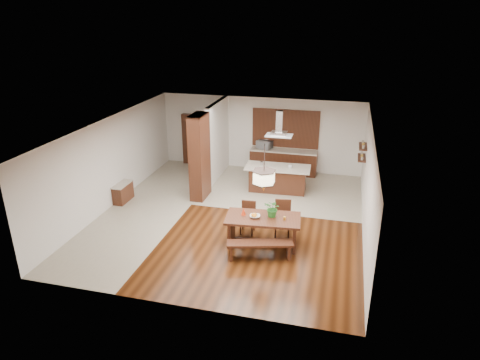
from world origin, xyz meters
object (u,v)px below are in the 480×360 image
(dining_bench, at_px, (260,250))
(kitchen_island, at_px, (278,178))
(hallway_console, at_px, (123,193))
(pendant_lantern, at_px, (264,168))
(island_cup, at_px, (290,167))
(foliage_plant, at_px, (273,209))
(fruit_bowl, at_px, (255,216))
(range_hood, at_px, (280,124))
(dining_chair_left, at_px, (248,218))
(dining_table, at_px, (263,225))
(microwave, at_px, (264,145))
(dining_chair_right, at_px, (282,219))

(dining_bench, xyz_separation_m, kitchen_island, (-0.30, 4.54, 0.24))
(hallway_console, relative_size, dining_bench, 0.52)
(pendant_lantern, relative_size, island_cup, 9.52)
(hallway_console, height_order, foliage_plant, foliage_plant)
(kitchen_island, bearing_deg, hallway_console, -158.69)
(fruit_bowl, distance_m, range_hood, 4.20)
(dining_chair_left, xyz_separation_m, island_cup, (0.76, 3.19, 0.52))
(pendant_lantern, xyz_separation_m, island_cup, (0.20, 3.75, -1.26))
(dining_table, xyz_separation_m, pendant_lantern, (-0.00, 0.00, 1.63))
(foliage_plant, height_order, kitchen_island, foliage_plant)
(dining_table, xyz_separation_m, microwave, (-1.09, 5.68, 0.50))
(dining_table, relative_size, pendant_lantern, 1.60)
(dining_chair_left, relative_size, island_cup, 6.82)
(dining_chair_right, relative_size, island_cup, 7.52)
(pendant_lantern, xyz_separation_m, microwave, (-1.09, 5.68, -1.14))
(fruit_bowl, relative_size, island_cup, 2.00)
(dining_chair_right, relative_size, kitchen_island, 0.45)
(kitchen_island, bearing_deg, dining_chair_right, -80.53)
(hallway_console, relative_size, dining_chair_right, 0.85)
(dining_table, bearing_deg, dining_chair_left, 135.03)
(hallway_console, xyz_separation_m, dining_table, (5.12, -1.67, 0.30))
(foliage_plant, xyz_separation_m, island_cup, (-0.04, 3.65, -0.09))
(dining_bench, relative_size, kitchen_island, 0.74)
(dining_bench, distance_m, kitchen_island, 4.56)
(dining_chair_left, bearing_deg, foliage_plant, -31.90)
(dining_table, xyz_separation_m, kitchen_island, (-0.23, 3.82, -0.14))
(fruit_bowl, height_order, kitchen_island, kitchen_island)
(dining_table, bearing_deg, island_cup, 86.91)
(dining_chair_right, xyz_separation_m, foliage_plant, (-0.19, -0.55, 0.56))
(dining_chair_right, relative_size, fruit_bowl, 3.76)
(dining_chair_left, xyz_separation_m, range_hood, (0.33, 3.27, 2.00))
(pendant_lantern, bearing_deg, microwave, 100.86)
(dining_bench, height_order, pendant_lantern, pendant_lantern)
(pendant_lantern, distance_m, island_cup, 3.96)
(microwave, bearing_deg, dining_chair_left, -62.75)
(kitchen_island, relative_size, range_hood, 2.55)
(hallway_console, relative_size, foliage_plant, 1.82)
(fruit_bowl, bearing_deg, dining_table, 15.54)
(foliage_plant, xyz_separation_m, microwave, (-1.33, 5.58, 0.03))
(dining_chair_left, distance_m, foliage_plant, 1.10)
(dining_bench, relative_size, microwave, 2.97)
(foliage_plant, distance_m, range_hood, 4.00)
(pendant_lantern, height_order, kitchen_island, pendant_lantern)
(dining_bench, xyz_separation_m, island_cup, (0.13, 4.47, 0.74))
(dining_table, relative_size, island_cup, 15.20)
(dining_table, relative_size, microwave, 3.64)
(pendant_lantern, relative_size, foliage_plant, 2.71)
(hallway_console, distance_m, fruit_bowl, 5.23)
(dining_table, distance_m, dining_bench, 0.81)
(island_cup, xyz_separation_m, microwave, (-1.29, 1.93, 0.12))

